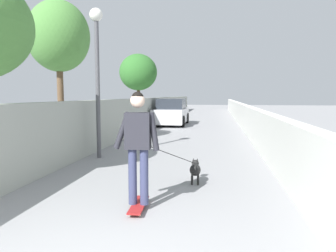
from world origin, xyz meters
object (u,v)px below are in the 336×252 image
object	(u,v)px
lamp_post	(97,56)
car_near	(171,113)
tree_left_far	(59,37)
person_skateboarder	(138,139)
skateboard	(139,205)
tree_left_mid	(138,72)
dog	(195,169)

from	to	relation	value
lamp_post	car_near	distance (m)	10.18
tree_left_far	person_skateboarder	xyz separation A→B (m)	(-5.22, -4.01, -2.56)
tree_left_far	lamp_post	size ratio (longest dim) A/B	1.18
car_near	skateboard	bearing A→B (deg)	-173.73
skateboard	tree_left_mid	bearing A→B (deg)	14.39
tree_left_mid	tree_left_far	xyz separation A→B (m)	(-11.50, -0.28, 0.33)
tree_left_far	car_near	bearing A→B (deg)	-16.57
dog	tree_left_far	bearing A→B (deg)	52.91
tree_left_mid	person_skateboarder	size ratio (longest dim) A/B	2.66
lamp_post	dog	bearing A→B (deg)	-126.36
tree_left_mid	dog	xyz separation A→B (m)	(-15.10, -5.04, -3.05)
skateboard	car_near	xyz separation A→B (m)	(13.66, 1.50, 0.65)
tree_left_far	dog	world-z (taller)	tree_left_far
tree_left_mid	tree_left_far	size ratio (longest dim) A/B	0.95
tree_left_far	car_near	world-z (taller)	tree_left_far
dog	car_near	xyz separation A→B (m)	(12.05, 2.26, 0.44)
tree_left_far	lamp_post	bearing A→B (deg)	-128.17
skateboard	lamp_post	bearing A→B (deg)	29.50
skateboard	person_skateboarder	xyz separation A→B (m)	(-0.00, 0.00, 1.03)
tree_left_mid	lamp_post	size ratio (longest dim) A/B	1.12
tree_left_mid	dog	distance (m)	16.21
tree_left_far	lamp_post	distance (m)	2.57
person_skateboarder	car_near	size ratio (longest dim) A/B	0.43
person_skateboarder	car_near	xyz separation A→B (m)	(13.66, 1.50, -0.39)
dog	car_near	bearing A→B (deg)	10.61
skateboard	tree_left_far	bearing A→B (deg)	37.57
tree_left_mid	car_near	size ratio (longest dim) A/B	1.16
tree_left_mid	person_skateboarder	bearing A→B (deg)	-165.61
tree_left_far	person_skateboarder	size ratio (longest dim) A/B	2.81
dog	lamp_post	bearing A→B (deg)	53.64
skateboard	dog	size ratio (longest dim) A/B	0.42
tree_left_far	tree_left_mid	bearing A→B (deg)	1.38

